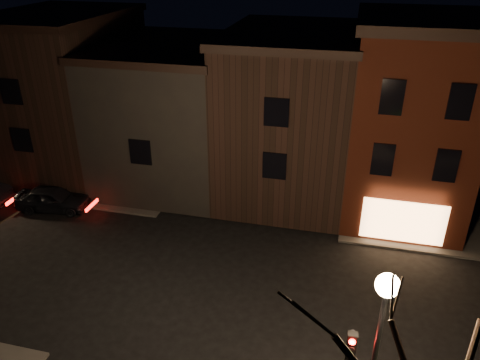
% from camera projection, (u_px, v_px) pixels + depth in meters
% --- Properties ---
extents(ground, '(120.00, 120.00, 0.00)m').
position_uv_depth(ground, '(217.00, 290.00, 20.62)').
color(ground, black).
rests_on(ground, ground).
extents(sidewalk_far_left, '(30.00, 30.00, 0.12)m').
position_uv_depth(sidewalk_far_left, '(66.00, 112.00, 42.16)').
color(sidewalk_far_left, '#2D2B28').
rests_on(sidewalk_far_left, ground).
extents(corner_building, '(6.50, 8.50, 10.50)m').
position_uv_depth(corner_building, '(410.00, 118.00, 24.68)').
color(corner_building, '#47180C').
rests_on(corner_building, ground).
extents(row_building_a, '(7.30, 10.30, 9.40)m').
position_uv_depth(row_building_a, '(290.00, 113.00, 27.21)').
color(row_building_a, black).
rests_on(row_building_a, ground).
extents(row_building_b, '(7.80, 10.30, 8.40)m').
position_uv_depth(row_building_b, '(174.00, 111.00, 28.97)').
color(row_building_b, black).
rests_on(row_building_b, ground).
extents(row_building_c, '(7.30, 10.30, 9.90)m').
position_uv_depth(row_building_c, '(67.00, 92.00, 30.17)').
color(row_building_c, black).
rests_on(row_building_c, ground).
extents(street_lamp_near, '(0.60, 0.60, 6.48)m').
position_uv_depth(street_lamp_near, '(381.00, 320.00, 11.76)').
color(street_lamp_near, black).
rests_on(street_lamp_near, sidewalk_near_right).
extents(parked_car_a, '(4.29, 2.19, 1.40)m').
position_uv_depth(parked_car_a, '(53.00, 199.00, 26.54)').
color(parked_car_a, black).
rests_on(parked_car_a, ground).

